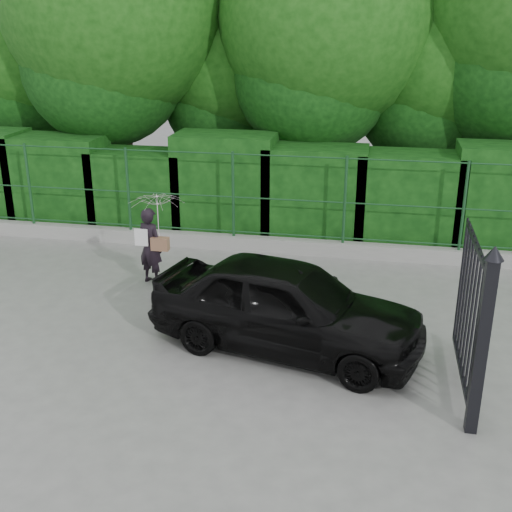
# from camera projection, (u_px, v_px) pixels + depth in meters

# --- Properties ---
(ground) EXTENTS (80.00, 80.00, 0.00)m
(ground) POSITION_uv_depth(u_px,v_px,m) (142.00, 348.00, 9.62)
(ground) COLOR gray
(kerb) EXTENTS (14.00, 0.25, 0.30)m
(kerb) POSITION_uv_depth(u_px,v_px,m) (216.00, 241.00, 13.71)
(kerb) COLOR #9E9E99
(kerb) RESTS_ON ground
(fence) EXTENTS (14.13, 0.06, 1.80)m
(fence) POSITION_uv_depth(u_px,v_px,m) (225.00, 194.00, 13.30)
(fence) COLOR #184521
(fence) RESTS_ON kerb
(hedge) EXTENTS (14.20, 1.20, 2.28)m
(hedge) POSITION_uv_depth(u_px,v_px,m) (227.00, 189.00, 14.30)
(hedge) COLOR black
(hedge) RESTS_ON ground
(trees) EXTENTS (17.10, 6.15, 8.08)m
(trees) POSITION_uv_depth(u_px,v_px,m) (293.00, 18.00, 14.91)
(trees) COLOR black
(trees) RESTS_ON ground
(gate) EXTENTS (0.22, 2.33, 2.36)m
(gate) POSITION_uv_depth(u_px,v_px,m) (477.00, 324.00, 7.72)
(gate) COLOR black
(gate) RESTS_ON ground
(woman) EXTENTS (0.99, 1.01, 1.70)m
(woman) POSITION_uv_depth(u_px,v_px,m) (156.00, 224.00, 11.61)
(woman) COLOR black
(woman) RESTS_ON ground
(car) EXTENTS (4.32, 2.53, 1.38)m
(car) POSITION_uv_depth(u_px,v_px,m) (287.00, 306.00, 9.39)
(car) COLOR black
(car) RESTS_ON ground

